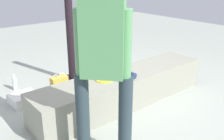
{
  "coord_description": "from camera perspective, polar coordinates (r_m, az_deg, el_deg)",
  "views": [
    {
      "loc": [
        -2.0,
        -2.21,
        1.58
      ],
      "look_at": [
        -0.46,
        -0.32,
        0.66
      ],
      "focal_mm": 41.27,
      "sensor_mm": 36.0,
      "label": 1
    }
  ],
  "objects": [
    {
      "name": "handbag_black_leather",
      "position": [
        4.31,
        1.82,
        0.92
      ],
      "size": [
        0.33,
        0.1,
        0.35
      ],
      "color": "black",
      "rests_on": "ground_plane"
    },
    {
      "name": "cake_plate",
      "position": [
        3.01,
        -1.72,
        -1.77
      ],
      "size": [
        0.22,
        0.22,
        0.07
      ],
      "color": "yellow",
      "rests_on": "concrete_ledge"
    },
    {
      "name": "adult_standing",
      "position": [
        2.03,
        -2.03,
        4.09
      ],
      "size": [
        0.38,
        0.39,
        1.66
      ],
      "color": "#27373D",
      "rests_on": "ground_plane"
    },
    {
      "name": "concrete_ledge",
      "position": [
        3.28,
        2.66,
        -4.13
      ],
      "size": [
        2.43,
        0.51,
        0.41
      ],
      "primitive_type": "cube",
      "color": "gray",
      "rests_on": "ground_plane"
    },
    {
      "name": "child_seated",
      "position": [
        3.08,
        1.56,
        2.55
      ],
      "size": [
        0.28,
        0.32,
        0.48
      ],
      "color": "navy",
      "rests_on": "concrete_ledge"
    },
    {
      "name": "ground_plane",
      "position": [
        3.37,
        2.61,
        -7.27
      ],
      "size": [
        12.0,
        12.0,
        0.0
      ],
      "primitive_type": "plane",
      "color": "#9FA59A"
    },
    {
      "name": "party_cup_red",
      "position": [
        4.36,
        7.02,
        -0.07
      ],
      "size": [
        0.08,
        0.08,
        0.09
      ],
      "primitive_type": "cylinder",
      "color": "red",
      "rests_on": "ground_plane"
    },
    {
      "name": "water_bottle_near_gift",
      "position": [
        3.94,
        -20.77,
        -2.65
      ],
      "size": [
        0.06,
        0.06,
        0.24
      ],
      "color": "silver",
      "rests_on": "ground_plane"
    },
    {
      "name": "handbag_brown_canvas",
      "position": [
        3.8,
        -3.93,
        -1.81
      ],
      "size": [
        0.31,
        0.14,
        0.36
      ],
      "color": "brown",
      "rests_on": "ground_plane"
    },
    {
      "name": "gift_bag",
      "position": [
        3.41,
        -11.49,
        -4.1
      ],
      "size": [
        0.21,
        0.11,
        0.38
      ],
      "color": "gold",
      "rests_on": "ground_plane"
    },
    {
      "name": "railing_post",
      "position": [
        3.93,
        -9.06,
        4.16
      ],
      "size": [
        0.36,
        0.36,
        1.25
      ],
      "color": "black",
      "rests_on": "ground_plane"
    },
    {
      "name": "water_bottle_far_side",
      "position": [
        4.34,
        -4.09,
        0.6
      ],
      "size": [
        0.07,
        0.07,
        0.2
      ],
      "color": "silver",
      "rests_on": "ground_plane"
    },
    {
      "name": "cake_box_white",
      "position": [
        3.52,
        -18.94,
        -6.01
      ],
      "size": [
        0.36,
        0.3,
        0.13
      ],
      "primitive_type": "cube",
      "rotation": [
        0.0,
        0.0,
        0.08
      ],
      "color": "white",
      "rests_on": "ground_plane"
    }
  ]
}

